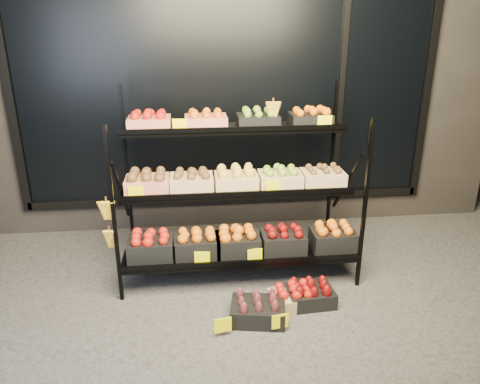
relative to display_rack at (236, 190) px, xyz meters
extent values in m
plane|color=#514F4C|center=(0.01, -0.60, -0.79)|extent=(24.00, 24.00, 0.00)
cube|color=#2D2826|center=(0.01, 2.00, 0.96)|extent=(6.00, 2.00, 3.50)
cube|color=black|center=(0.01, 0.98, 0.76)|extent=(4.20, 0.04, 2.40)
cube|color=black|center=(0.01, 0.96, -0.45)|extent=(4.30, 0.06, 0.08)
cube|color=black|center=(-2.14, 0.96, 0.76)|extent=(0.08, 0.06, 2.50)
cube|color=black|center=(2.16, 0.96, 0.76)|extent=(0.08, 0.06, 2.50)
cube|color=black|center=(1.21, 0.96, 0.76)|extent=(0.06, 0.06, 2.50)
cylinder|color=black|center=(1.56, 0.93, 0.26)|extent=(0.02, 0.02, 0.25)
cube|color=black|center=(-1.01, -0.42, -0.04)|extent=(0.03, 0.03, 1.50)
cube|color=black|center=(1.04, -0.42, -0.04)|extent=(0.03, 0.03, 1.50)
cube|color=black|center=(-1.01, 0.55, 0.04)|extent=(0.03, 0.03, 1.66)
cube|color=black|center=(1.04, 0.55, 0.04)|extent=(0.03, 0.03, 1.66)
cube|color=black|center=(0.01, -0.25, -0.52)|extent=(2.05, 0.42, 0.03)
cube|color=black|center=(0.01, -0.45, -0.49)|extent=(2.05, 0.02, 0.05)
cube|color=black|center=(0.01, 0.05, -0.02)|extent=(2.05, 0.40, 0.03)
cube|color=black|center=(0.01, -0.14, 0.01)|extent=(2.05, 0.02, 0.05)
cube|color=black|center=(0.01, 0.35, 0.48)|extent=(2.05, 0.40, 0.03)
cube|color=black|center=(0.01, 0.16, 0.51)|extent=(2.05, 0.02, 0.05)
cube|color=tan|center=(-0.75, 0.35, 0.55)|extent=(0.38, 0.28, 0.11)
ellipsoid|color=red|center=(-0.75, 0.35, 0.63)|extent=(0.32, 0.24, 0.07)
cube|color=tan|center=(-0.24, 0.35, 0.55)|extent=(0.38, 0.28, 0.11)
ellipsoid|color=orange|center=(-0.24, 0.35, 0.63)|extent=(0.32, 0.24, 0.07)
cube|color=black|center=(0.24, 0.35, 0.55)|extent=(0.38, 0.28, 0.11)
ellipsoid|color=#7BAB2A|center=(0.24, 0.35, 0.63)|extent=(0.32, 0.24, 0.07)
cube|color=black|center=(0.74, 0.35, 0.55)|extent=(0.38, 0.28, 0.11)
ellipsoid|color=orange|center=(0.74, 0.35, 0.63)|extent=(0.32, 0.24, 0.07)
cube|color=tan|center=(-0.78, 0.05, 0.06)|extent=(0.38, 0.28, 0.14)
ellipsoid|color=brown|center=(-0.78, 0.05, 0.16)|extent=(0.32, 0.24, 0.07)
cube|color=tan|center=(-0.39, 0.05, 0.06)|extent=(0.38, 0.28, 0.14)
ellipsoid|color=brown|center=(-0.39, 0.05, 0.16)|extent=(0.32, 0.24, 0.07)
cube|color=tan|center=(0.01, 0.05, 0.06)|extent=(0.38, 0.28, 0.14)
ellipsoid|color=gold|center=(0.01, 0.05, 0.16)|extent=(0.32, 0.24, 0.07)
cube|color=tan|center=(0.41, 0.05, 0.06)|extent=(0.38, 0.28, 0.14)
ellipsoid|color=#7BAB2A|center=(0.41, 0.05, 0.16)|extent=(0.32, 0.24, 0.07)
cube|color=tan|center=(0.80, 0.05, 0.06)|extent=(0.38, 0.28, 0.14)
ellipsoid|color=brown|center=(0.80, 0.05, 0.16)|extent=(0.32, 0.24, 0.07)
cube|color=black|center=(-0.76, -0.25, -0.42)|extent=(0.38, 0.28, 0.18)
ellipsoid|color=red|center=(-0.76, -0.25, -0.30)|extent=(0.32, 0.24, 0.07)
cube|color=black|center=(-0.36, -0.25, -0.42)|extent=(0.38, 0.28, 0.18)
ellipsoid|color=orange|center=(-0.36, -0.25, -0.30)|extent=(0.32, 0.24, 0.07)
cube|color=black|center=(-0.01, -0.25, -0.42)|extent=(0.38, 0.28, 0.18)
ellipsoid|color=orange|center=(-0.01, -0.25, -0.30)|extent=(0.32, 0.24, 0.07)
cube|color=black|center=(0.39, -0.25, -0.42)|extent=(0.38, 0.28, 0.18)
ellipsoid|color=#6B0908|center=(0.39, -0.25, -0.30)|extent=(0.32, 0.24, 0.07)
cube|color=black|center=(0.84, -0.25, -0.42)|extent=(0.38, 0.28, 0.18)
ellipsoid|color=orange|center=(0.84, -0.25, -0.30)|extent=(0.32, 0.24, 0.07)
ellipsoid|color=gold|center=(-1.06, -0.40, 0.11)|extent=(0.14, 0.08, 0.22)
ellipsoid|color=gold|center=(-1.06, -0.40, -0.14)|extent=(0.14, 0.08, 0.22)
ellipsoid|color=gold|center=(0.36, 0.25, 0.75)|extent=(0.14, 0.08, 0.22)
cube|color=#FFF500|center=(-0.86, -0.10, 0.05)|extent=(0.13, 0.01, 0.12)
cube|color=#FFF500|center=(0.31, -0.10, 0.05)|extent=(0.13, 0.01, 0.12)
cube|color=#FFF500|center=(0.83, 0.20, 0.55)|extent=(0.13, 0.01, 0.12)
cube|color=#FFF500|center=(-0.47, 0.20, 0.55)|extent=(0.13, 0.01, 0.12)
cube|color=#FFF500|center=(-0.33, -0.40, -0.45)|extent=(0.13, 0.01, 0.12)
cube|color=#FFF500|center=(0.12, -0.40, -0.45)|extent=(0.13, 0.01, 0.12)
cube|color=#FFF500|center=(-0.20, -1.00, -0.73)|extent=(0.13, 0.01, 0.12)
cube|color=#FFF500|center=(0.23, -1.00, -0.73)|extent=(0.13, 0.01, 0.12)
cube|color=black|center=(0.09, -0.82, -0.71)|extent=(0.47, 0.38, 0.14)
ellipsoid|color=maroon|center=(0.09, -0.82, -0.61)|extent=(0.39, 0.32, 0.07)
cube|color=tan|center=(0.41, -0.67, -0.72)|extent=(0.41, 0.34, 0.12)
ellipsoid|color=red|center=(0.41, -0.67, -0.63)|extent=(0.35, 0.29, 0.07)
cube|color=black|center=(0.55, -0.65, -0.72)|extent=(0.41, 0.31, 0.13)
ellipsoid|color=#6B0908|center=(0.55, -0.65, -0.62)|extent=(0.34, 0.26, 0.07)
camera|label=1|loc=(-0.39, -3.88, 1.47)|focal=35.00mm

